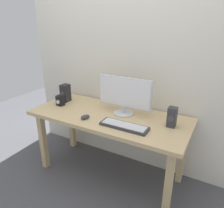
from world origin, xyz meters
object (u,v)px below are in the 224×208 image
at_px(monitor, 124,95).
at_px(audio_controller, 60,101).
at_px(speaker_left, 65,93).
at_px(speaker_right, 172,117).
at_px(keyboard_primary, 124,126).
at_px(desk, 109,123).
at_px(mouse, 85,117).

xyz_separation_m(monitor, audio_controller, (-0.70, -0.14, -0.14)).
bearing_deg(monitor, speaker_left, -179.48).
distance_m(speaker_right, audio_controller, 1.18).
xyz_separation_m(monitor, speaker_right, (0.48, -0.05, -0.10)).
bearing_deg(keyboard_primary, desk, 146.46).
height_order(monitor, speaker_left, monitor).
height_order(keyboard_primary, speaker_left, speaker_left).
bearing_deg(monitor, speaker_right, -5.38).
relative_size(desk, monitor, 2.84).
bearing_deg(mouse, desk, 67.26).
distance_m(desk, speaker_right, 0.62).
distance_m(monitor, speaker_left, 0.74).
relative_size(monitor, speaker_left, 2.81).
xyz_separation_m(desk, audio_controller, (-0.58, -0.04, 0.14)).
xyz_separation_m(desk, speaker_right, (0.60, 0.05, 0.18)).
relative_size(keyboard_primary, mouse, 4.53).
relative_size(speaker_right, speaker_left, 0.91).
relative_size(keyboard_primary, speaker_left, 2.18).
distance_m(desk, speaker_left, 0.65).
relative_size(desk, speaker_right, 8.74).
relative_size(desk, audio_controller, 14.00).
height_order(desk, speaker_right, speaker_right).
bearing_deg(speaker_left, desk, -8.31).
height_order(desk, audio_controller, audio_controller).
height_order(mouse, speaker_left, speaker_left).
height_order(mouse, audio_controller, audio_controller).
bearing_deg(mouse, audio_controller, 177.50).
bearing_deg(keyboard_primary, speaker_right, 31.33).
relative_size(monitor, mouse, 5.82).
distance_m(mouse, speaker_right, 0.78).
bearing_deg(keyboard_primary, audio_controller, 171.64).
height_order(desk, monitor, monitor).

